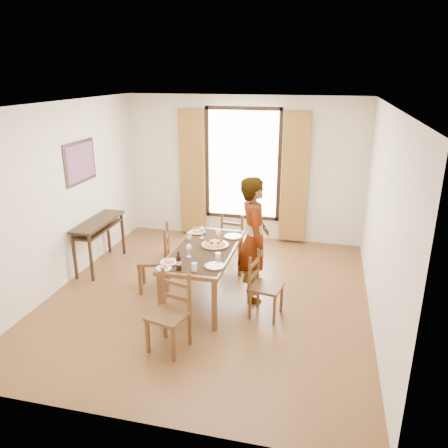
% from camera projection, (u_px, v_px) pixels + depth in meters
% --- Properties ---
extents(ground, '(5.00, 5.00, 0.00)m').
position_uv_depth(ground, '(209.00, 296.00, 6.36)').
color(ground, brown).
rests_on(ground, ground).
extents(room_shell, '(4.60, 5.10, 2.74)m').
position_uv_depth(room_shell, '(210.00, 191.00, 5.97)').
color(room_shell, silver).
rests_on(room_shell, ground).
extents(console_table, '(0.38, 1.20, 0.80)m').
position_uv_depth(console_table, '(99.00, 227.00, 7.13)').
color(console_table, black).
rests_on(console_table, ground).
extents(dining_table, '(0.83, 1.73, 0.76)m').
position_uv_depth(dining_table, '(204.00, 253.00, 6.11)').
color(dining_table, brown).
rests_on(dining_table, ground).
extents(chair_west, '(0.54, 0.54, 1.00)m').
position_uv_depth(chair_west, '(156.00, 260.00, 6.43)').
color(chair_west, brown).
rests_on(chair_west, ground).
extents(chair_north, '(0.46, 0.46, 0.93)m').
position_uv_depth(chair_north, '(235.00, 240.00, 7.29)').
color(chair_north, brown).
rests_on(chair_north, ground).
extents(chair_south, '(0.50, 0.50, 0.93)m').
position_uv_depth(chair_south, '(170.00, 315.00, 5.04)').
color(chair_south, brown).
rests_on(chair_south, ground).
extents(chair_east, '(0.45, 0.45, 0.88)m').
position_uv_depth(chair_east, '(264.00, 287.00, 5.74)').
color(chair_east, brown).
rests_on(chair_east, ground).
extents(man, '(0.88, 0.78, 1.78)m').
position_uv_depth(man, '(254.00, 240.00, 6.04)').
color(man, '#9CA0A5').
rests_on(man, ground).
extents(plate_sw, '(0.27, 0.27, 0.05)m').
position_uv_depth(plate_sw, '(169.00, 261.00, 5.62)').
color(plate_sw, silver).
rests_on(plate_sw, dining_table).
extents(plate_se, '(0.27, 0.27, 0.05)m').
position_uv_depth(plate_se, '(214.00, 265.00, 5.51)').
color(plate_se, silver).
rests_on(plate_se, dining_table).
extents(plate_nw, '(0.27, 0.27, 0.05)m').
position_uv_depth(plate_nw, '(197.00, 231.00, 6.67)').
color(plate_nw, silver).
rests_on(plate_nw, dining_table).
extents(plate_ne, '(0.27, 0.27, 0.05)m').
position_uv_depth(plate_ne, '(233.00, 235.00, 6.50)').
color(plate_ne, silver).
rests_on(plate_ne, dining_table).
extents(pasta_platter, '(0.40, 0.40, 0.10)m').
position_uv_depth(pasta_platter, '(215.00, 243.00, 6.16)').
color(pasta_platter, red).
rests_on(pasta_platter, dining_table).
extents(caprese_plate, '(0.20, 0.20, 0.04)m').
position_uv_depth(caprese_plate, '(164.00, 267.00, 5.46)').
color(caprese_plate, silver).
rests_on(caprese_plate, dining_table).
extents(wine_glass_a, '(0.08, 0.08, 0.18)m').
position_uv_depth(wine_glass_a, '(189.00, 251.00, 5.78)').
color(wine_glass_a, white).
rests_on(wine_glass_a, dining_table).
extents(wine_glass_b, '(0.08, 0.08, 0.18)m').
position_uv_depth(wine_glass_b, '(218.00, 235.00, 6.34)').
color(wine_glass_b, white).
rests_on(wine_glass_b, dining_table).
extents(wine_glass_c, '(0.08, 0.08, 0.18)m').
position_uv_depth(wine_glass_c, '(202.00, 232.00, 6.43)').
color(wine_glass_c, white).
rests_on(wine_glass_c, dining_table).
extents(tumbler_a, '(0.07, 0.07, 0.10)m').
position_uv_depth(tumbler_a, '(218.00, 257.00, 5.70)').
color(tumbler_a, silver).
rests_on(tumbler_a, dining_table).
extents(tumbler_b, '(0.07, 0.07, 0.10)m').
position_uv_depth(tumbler_b, '(189.00, 236.00, 6.42)').
color(tumbler_b, silver).
rests_on(tumbler_b, dining_table).
extents(tumbler_c, '(0.07, 0.07, 0.10)m').
position_uv_depth(tumbler_c, '(194.00, 267.00, 5.40)').
color(tumbler_c, silver).
rests_on(tumbler_c, dining_table).
extents(wine_bottle, '(0.07, 0.07, 0.25)m').
position_uv_depth(wine_bottle, '(179.00, 261.00, 5.40)').
color(wine_bottle, black).
rests_on(wine_bottle, dining_table).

